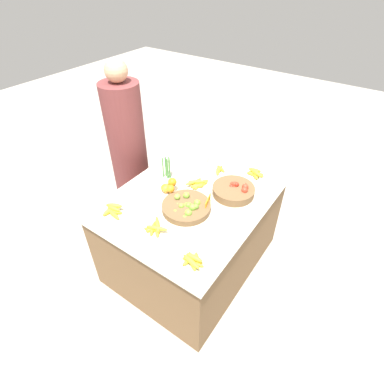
{
  "coord_description": "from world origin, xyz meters",
  "views": [
    {
      "loc": [
        -1.52,
        -1.07,
        2.32
      ],
      "look_at": [
        0.0,
        0.0,
        0.83
      ],
      "focal_mm": 28.0,
      "sensor_mm": 36.0,
      "label": 1
    }
  ],
  "objects": [
    {
      "name": "banana_bunch_front_right",
      "position": [
        -0.45,
        -0.0,
        0.81
      ],
      "size": [
        0.17,
        0.17,
        0.05
      ],
      "color": "yellow",
      "rests_on": "market_table"
    },
    {
      "name": "banana_bunch_back_center",
      "position": [
        0.56,
        -0.28,
        0.81
      ],
      "size": [
        0.13,
        0.16,
        0.06
      ],
      "color": "yellow",
      "rests_on": "market_table"
    },
    {
      "name": "banana_bunch_middle_right",
      "position": [
        -0.53,
        -0.38,
        0.81
      ],
      "size": [
        0.15,
        0.16,
        0.06
      ],
      "color": "yellow",
      "rests_on": "market_table"
    },
    {
      "name": "tomato_basket",
      "position": [
        0.23,
        -0.26,
        0.82
      ],
      "size": [
        0.34,
        0.34,
        0.11
      ],
      "color": "brown",
      "rests_on": "market_table"
    },
    {
      "name": "banana_bunch_front_left",
      "position": [
        -0.49,
        0.38,
        0.81
      ],
      "size": [
        0.15,
        0.19,
        0.06
      ],
      "color": "yellow",
      "rests_on": "market_table"
    },
    {
      "name": "orange_pile",
      "position": [
        -0.06,
        0.19,
        0.84
      ],
      "size": [
        0.14,
        0.15,
        0.12
      ],
      "color": "orange",
      "rests_on": "market_table"
    },
    {
      "name": "lime_bowl",
      "position": [
        -0.15,
        -0.06,
        0.81
      ],
      "size": [
        0.37,
        0.37,
        0.09
      ],
      "color": "brown",
      "rests_on": "market_table"
    },
    {
      "name": "ground_plane",
      "position": [
        0.0,
        0.0,
        0.0
      ],
      "size": [
        12.0,
        12.0,
        0.0
      ],
      "primitive_type": "plane",
      "color": "#ADA599"
    },
    {
      "name": "metal_bowl",
      "position": [
        0.43,
        0.31,
        0.83
      ],
      "size": [
        0.32,
        0.32,
        0.09
      ],
      "color": "silver",
      "rests_on": "market_table"
    },
    {
      "name": "banana_bunch_middle_left",
      "position": [
        0.15,
        0.05,
        0.81
      ],
      "size": [
        0.2,
        0.14,
        0.05
      ],
      "color": "yellow",
      "rests_on": "market_table"
    },
    {
      "name": "veg_bundle",
      "position": [
        0.1,
        0.33,
        0.88
      ],
      "size": [
        0.06,
        0.07,
        0.19
      ],
      "color": "#4C8E42",
      "rests_on": "market_table"
    },
    {
      "name": "banana_bunch_front_center",
      "position": [
        0.44,
        0.01,
        0.8
      ],
      "size": [
        0.16,
        0.12,
        0.04
      ],
      "color": "yellow",
      "rests_on": "market_table"
    },
    {
      "name": "market_table",
      "position": [
        0.0,
        0.0,
        0.39
      ],
      "size": [
        1.43,
        1.13,
        0.78
      ],
      "color": "brown",
      "rests_on": "ground_plane"
    },
    {
      "name": "price_sign",
      "position": [
        -0.04,
        -0.18,
        0.83
      ],
      "size": [
        0.13,
        0.04,
        0.1
      ],
      "rotation": [
        0.0,
        0.0,
        0.3
      ],
      "color": "orange",
      "rests_on": "market_table"
    },
    {
      "name": "vendor_person",
      "position": [
        0.22,
        0.93,
        0.76
      ],
      "size": [
        0.36,
        0.36,
        1.66
      ],
      "color": "brown",
      "rests_on": "ground_plane"
    }
  ]
}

